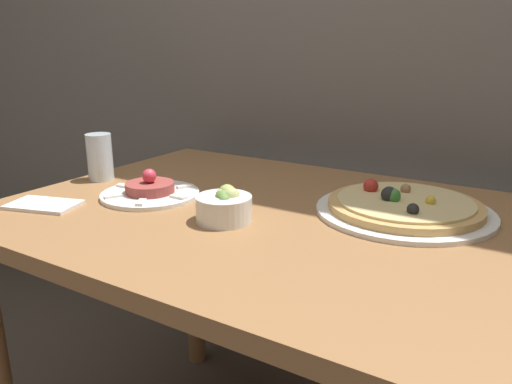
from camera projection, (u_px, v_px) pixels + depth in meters
The scene contains 6 objects.
dining_table at pixel (265, 257), 1.11m from camera, with size 1.13×0.84×0.78m.
pizza_plate at pixel (404, 207), 1.05m from camera, with size 0.37×0.37×0.06m.
tartare_plate at pixel (150, 191), 1.17m from camera, with size 0.23×0.23×0.07m.
small_bowl at pixel (224, 206), 1.00m from camera, with size 0.11×0.11×0.07m.
drinking_glass at pixel (100, 157), 1.30m from camera, with size 0.07×0.07×0.12m.
napkin at pixel (44, 205), 1.10m from camera, with size 0.17×0.13×0.01m.
Camera 1 is at (0.52, -0.46, 1.12)m, focal length 35.00 mm.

